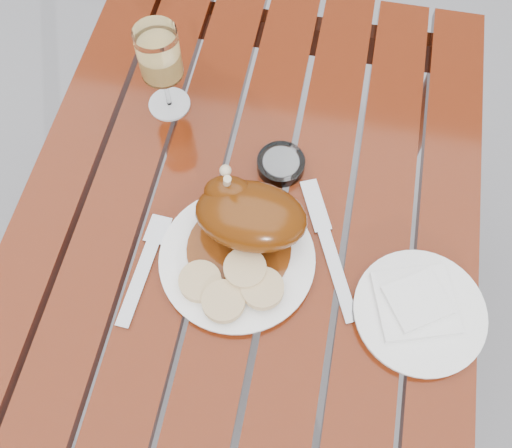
{
  "coord_description": "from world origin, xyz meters",
  "views": [
    {
      "loc": [
        0.1,
        -0.41,
        1.63
      ],
      "look_at": [
        0.02,
        0.01,
        0.78
      ],
      "focal_mm": 40.0,
      "sensor_mm": 36.0,
      "label": 1
    }
  ],
  "objects_px": {
    "side_plate": "(419,312)",
    "ashtray": "(281,164)",
    "dinner_plate": "(237,259)",
    "wine_glass": "(163,71)",
    "table": "(246,303)"
  },
  "relations": [
    {
      "from": "side_plate",
      "to": "ashtray",
      "type": "relative_size",
      "value": 2.42
    },
    {
      "from": "dinner_plate",
      "to": "ashtray",
      "type": "bearing_deg",
      "value": 78.8
    },
    {
      "from": "table",
      "to": "ashtray",
      "type": "relative_size",
      "value": 13.82
    },
    {
      "from": "table",
      "to": "dinner_plate",
      "type": "distance_m",
      "value": 0.39
    },
    {
      "from": "wine_glass",
      "to": "ashtray",
      "type": "height_order",
      "value": "wine_glass"
    },
    {
      "from": "table",
      "to": "dinner_plate",
      "type": "bearing_deg",
      "value": -87.12
    },
    {
      "from": "side_plate",
      "to": "dinner_plate",
      "type": "bearing_deg",
      "value": 173.65
    },
    {
      "from": "wine_glass",
      "to": "ashtray",
      "type": "xyz_separation_m",
      "value": [
        0.23,
        -0.1,
        -0.08
      ]
    },
    {
      "from": "dinner_plate",
      "to": "side_plate",
      "type": "xyz_separation_m",
      "value": [
        0.3,
        -0.03,
        0.0
      ]
    },
    {
      "from": "dinner_plate",
      "to": "wine_glass",
      "type": "height_order",
      "value": "wine_glass"
    },
    {
      "from": "dinner_plate",
      "to": "ashtray",
      "type": "distance_m",
      "value": 0.2
    },
    {
      "from": "wine_glass",
      "to": "side_plate",
      "type": "distance_m",
      "value": 0.6
    },
    {
      "from": "table",
      "to": "dinner_plate",
      "type": "relative_size",
      "value": 4.64
    },
    {
      "from": "table",
      "to": "wine_glass",
      "type": "relative_size",
      "value": 6.38
    },
    {
      "from": "side_plate",
      "to": "ashtray",
      "type": "bearing_deg",
      "value": 138.86
    }
  ]
}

